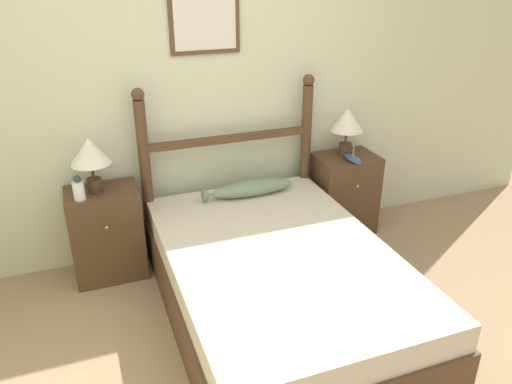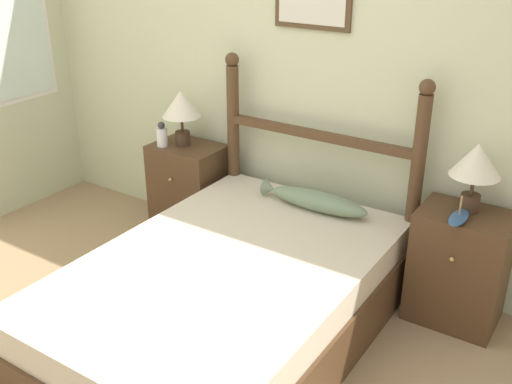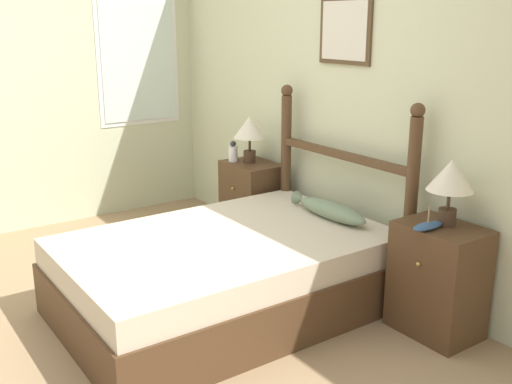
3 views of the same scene
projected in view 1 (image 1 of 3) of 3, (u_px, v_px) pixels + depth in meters
wall_back at (194, 84)px, 3.54m from camera, size 6.40×0.08×2.55m
bed at (278, 283)px, 3.11m from camera, size 1.33×1.99×0.49m
headboard at (230, 161)px, 3.73m from camera, size 1.34×0.09×1.31m
nightstand_left at (107, 233)px, 3.51m from camera, size 0.48×0.38×0.66m
nightstand_right at (344, 193)px, 4.11m from camera, size 0.48×0.38×0.66m
table_lamp_left at (90, 154)px, 3.24m from camera, size 0.26×0.26×0.38m
table_lamp_right at (347, 122)px, 3.88m from camera, size 0.26×0.26×0.38m
bottle at (79, 189)px, 3.21m from camera, size 0.07×0.07×0.17m
model_boat at (353, 159)px, 3.86m from camera, size 0.08×0.22×0.14m
fish_pillow at (250, 188)px, 3.67m from camera, size 0.69×0.16×0.11m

